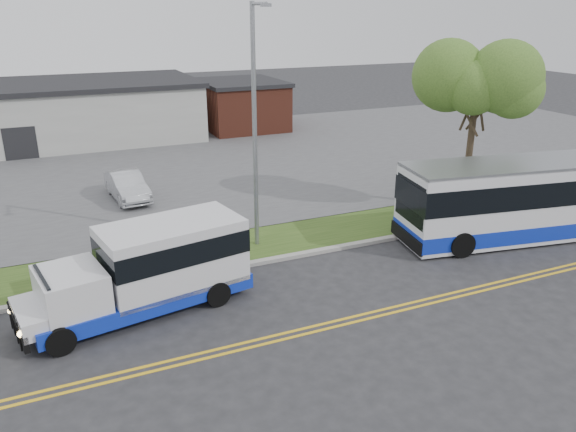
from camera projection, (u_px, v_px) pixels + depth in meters
name	position (u px, v px, depth m)	size (l,w,h in m)	color
ground	(206.00, 288.00, 19.96)	(140.00, 140.00, 0.00)	#28282B
lane_line_north	(242.00, 343.00, 16.66)	(70.00, 0.12, 0.01)	yellow
lane_line_south	(246.00, 349.00, 16.40)	(70.00, 0.12, 0.01)	yellow
curb	(198.00, 273.00, 20.88)	(80.00, 0.30, 0.15)	#9E9B93
verge	(186.00, 256.00, 22.43)	(80.00, 3.30, 0.10)	#2D4818
parking_lot	(129.00, 169.00, 34.52)	(80.00, 25.00, 0.10)	#4C4C4F
commercial_building	(18.00, 115.00, 40.08)	(25.40, 10.40, 4.35)	#9E9E99
brick_wing	(241.00, 105.00, 45.55)	(6.30, 7.30, 3.90)	brown
tree_east	(478.00, 81.00, 25.67)	(5.20, 5.20, 8.33)	#32251B
streetlight_near	(255.00, 122.00, 21.61)	(0.35, 1.53, 9.50)	gray
shuttle_bus	(152.00, 265.00, 18.21)	(7.64, 3.62, 2.82)	#102AB1
transit_bus	(537.00, 198.00, 24.05)	(12.41, 4.69, 3.37)	silver
parked_car_a	(127.00, 186.00, 28.73)	(1.48, 4.26, 1.40)	#B5B7BD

